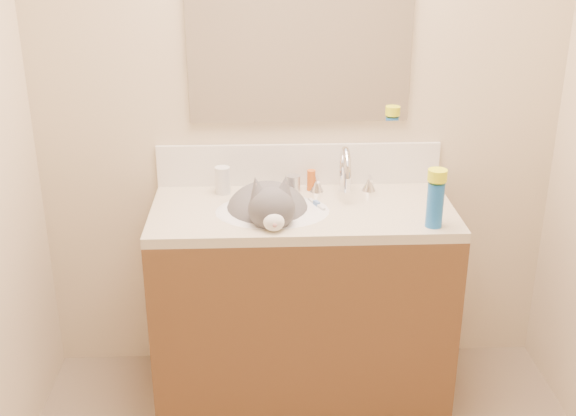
{
  "coord_description": "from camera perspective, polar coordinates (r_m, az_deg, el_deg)",
  "views": [
    {
      "loc": [
        -0.17,
        -1.66,
        1.95
      ],
      "look_at": [
        -0.06,
        0.92,
        0.88
      ],
      "focal_mm": 45.0,
      "sensor_mm": 36.0,
      "label": 1
    }
  ],
  "objects": [
    {
      "name": "room_shell",
      "position": [
        1.73,
        3.33,
        6.94
      ],
      "size": [
        2.24,
        2.54,
        2.52
      ],
      "color": "beige",
      "rests_on": "ground"
    },
    {
      "name": "vanity_cabinet",
      "position": [
        3.06,
        1.09,
        -7.79
      ],
      "size": [
        1.2,
        0.55,
        0.82
      ],
      "primitive_type": "cube",
      "color": "brown",
      "rests_on": "ground"
    },
    {
      "name": "counter_slab",
      "position": [
        2.86,
        1.16,
        -0.34
      ],
      "size": [
        1.2,
        0.55,
        0.04
      ],
      "primitive_type": "cube",
      "color": "beige",
      "rests_on": "vanity_cabinet"
    },
    {
      "name": "basin",
      "position": [
        2.85,
        -1.22,
        -1.54
      ],
      "size": [
        0.45,
        0.36,
        0.14
      ],
      "primitive_type": "ellipsoid",
      "color": "white",
      "rests_on": "vanity_cabinet"
    },
    {
      "name": "faucet",
      "position": [
        2.97,
        4.48,
        2.63
      ],
      "size": [
        0.28,
        0.2,
        0.21
      ],
      "color": "silver",
      "rests_on": "counter_slab"
    },
    {
      "name": "cat",
      "position": [
        2.84,
        -1.53,
        -0.41
      ],
      "size": [
        0.41,
        0.48,
        0.35
      ],
      "rotation": [
        0.0,
        0.0,
        0.08
      ],
      "color": "#4E4C4E",
      "rests_on": "basin"
    },
    {
      "name": "backsplash",
      "position": [
        3.07,
        0.87,
        3.45
      ],
      "size": [
        1.2,
        0.02,
        0.18
      ],
      "primitive_type": "cube",
      "color": "white",
      "rests_on": "counter_slab"
    },
    {
      "name": "mirror",
      "position": [
        2.93,
        0.94,
        14.42
      ],
      "size": [
        0.9,
        0.02,
        0.8
      ],
      "primitive_type": "cube",
      "color": "white",
      "rests_on": "room_shell"
    },
    {
      "name": "pill_bottle",
      "position": [
        3.0,
        -5.18,
        2.2
      ],
      "size": [
        0.08,
        0.08,
        0.11
      ],
      "primitive_type": "cylinder",
      "rotation": [
        0.0,
        0.0,
        -0.26
      ],
      "color": "silver",
      "rests_on": "counter_slab"
    },
    {
      "name": "pill_label",
      "position": [
        3.0,
        -5.17,
        1.94
      ],
      "size": [
        0.07,
        0.07,
        0.04
      ],
      "primitive_type": "cylinder",
      "rotation": [
        0.0,
        0.0,
        -0.26
      ],
      "color": "orange",
      "rests_on": "pill_bottle"
    },
    {
      "name": "silver_jar",
      "position": [
        3.02,
        0.42,
        1.97
      ],
      "size": [
        0.08,
        0.08,
        0.07
      ],
      "primitive_type": "cylinder",
      "rotation": [
        0.0,
        0.0,
        0.37
      ],
      "color": "#B7B7BC",
      "rests_on": "counter_slab"
    },
    {
      "name": "amber_bottle",
      "position": [
        3.02,
        1.85,
        2.21
      ],
      "size": [
        0.04,
        0.04,
        0.09
      ],
      "primitive_type": "cylinder",
      "rotation": [
        0.0,
        0.0,
        -0.02
      ],
      "color": "#CE5A18",
      "rests_on": "counter_slab"
    },
    {
      "name": "toothbrush",
      "position": [
        2.88,
        2.28,
        0.32
      ],
      "size": [
        0.06,
        0.12,
        0.01
      ],
      "primitive_type": "cube",
      "rotation": [
        0.0,
        0.0,
        0.4
      ],
      "color": "silver",
      "rests_on": "counter_slab"
    },
    {
      "name": "toothbrush_head",
      "position": [
        2.88,
        2.28,
        0.39
      ],
      "size": [
        0.03,
        0.03,
        0.02
      ],
      "primitive_type": "cube",
      "rotation": [
        0.0,
        0.0,
        0.4
      ],
      "color": "#6088CD",
      "rests_on": "counter_slab"
    },
    {
      "name": "spray_can",
      "position": [
        2.71,
        11.53,
        0.24
      ],
      "size": [
        0.08,
        0.08,
        0.17
      ],
      "primitive_type": "cylinder",
      "rotation": [
        0.0,
        0.0,
        0.27
      ],
      "color": "blue",
      "rests_on": "counter_slab"
    },
    {
      "name": "spray_cap",
      "position": [
        2.67,
        11.72,
        2.55
      ],
      "size": [
        0.09,
        0.09,
        0.04
      ],
      "primitive_type": "cylinder",
      "rotation": [
        0.0,
        0.0,
        0.27
      ],
      "color": "#EFFF1A",
      "rests_on": "spray_can"
    }
  ]
}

